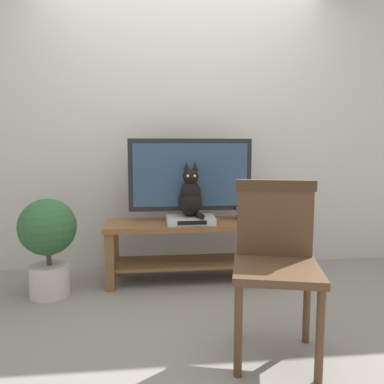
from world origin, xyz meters
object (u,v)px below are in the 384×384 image
at_px(tv, 190,177).
at_px(book_stack, 249,213).
at_px(tv_stand, 191,239).
at_px(potted_plant, 48,239).
at_px(media_box, 190,219).
at_px(wooden_chair, 276,252).
at_px(cat, 191,196).

distance_m(tv, book_stack, 0.59).
distance_m(tv_stand, potted_plant, 1.11).
bearing_deg(tv_stand, book_stack, 6.53).
relative_size(media_box, book_stack, 1.60).
bearing_deg(media_box, tv, 83.33).
xyz_separation_m(tv_stand, potted_plant, (-1.08, -0.23, 0.08)).
bearing_deg(book_stack, wooden_chair, -98.26).
xyz_separation_m(book_stack, potted_plant, (-1.58, -0.29, -0.12)).
bearing_deg(tv, cat, -95.50).
relative_size(media_box, cat, 0.88).
xyz_separation_m(media_box, wooden_chair, (0.34, -1.09, 0.02)).
bearing_deg(tv_stand, cat, -100.77).
height_order(tv, cat, tv).
height_order(tv_stand, cat, cat).
xyz_separation_m(media_box, potted_plant, (-1.07, -0.18, -0.09)).
bearing_deg(media_box, wooden_chair, -72.58).
bearing_deg(book_stack, tv, 178.51).
distance_m(tv_stand, cat, 0.37).
bearing_deg(tv, potted_plant, -164.28).
distance_m(cat, wooden_chair, 1.14).
relative_size(cat, book_stack, 1.83).
distance_m(media_box, potted_plant, 1.09).
bearing_deg(media_box, cat, -85.69).
relative_size(cat, wooden_chair, 0.47).
bearing_deg(tv, wooden_chair, -74.96).
bearing_deg(cat, book_stack, 14.09).
xyz_separation_m(tv, book_stack, (0.50, -0.01, -0.30)).
relative_size(tv, book_stack, 4.31).
relative_size(wooden_chair, book_stack, 3.88).
xyz_separation_m(cat, book_stack, (0.52, 0.13, -0.17)).
bearing_deg(book_stack, cat, -165.91).
bearing_deg(wooden_chair, tv_stand, 105.92).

